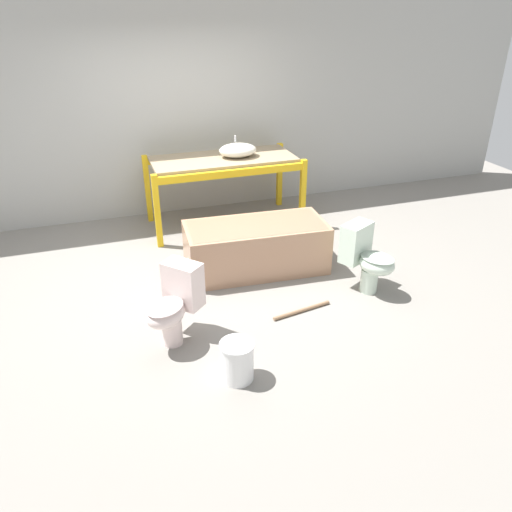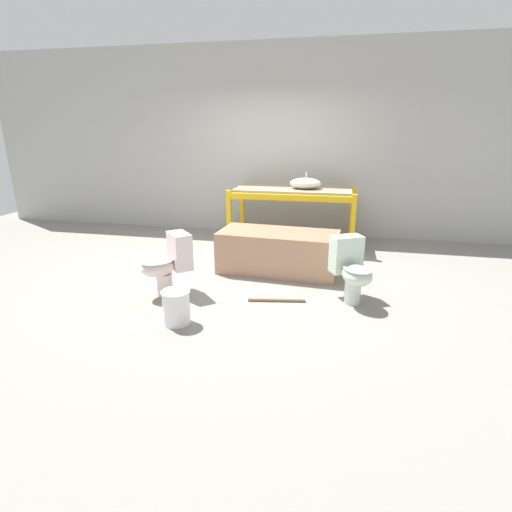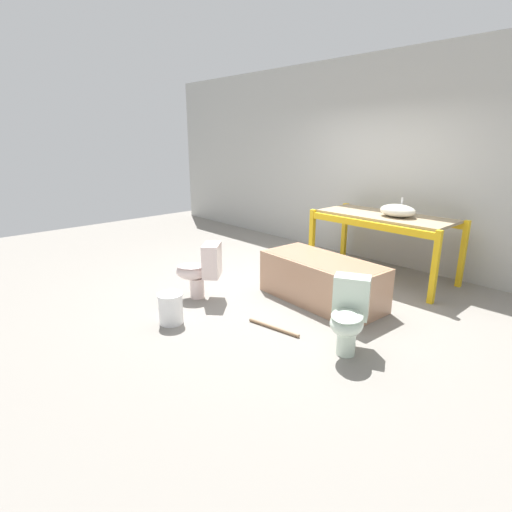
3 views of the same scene
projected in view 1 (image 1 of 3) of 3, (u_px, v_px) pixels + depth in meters
The scene contains 9 objects.
ground_plane at pixel (212, 272), 5.62m from camera, with size 12.00×12.00×0.00m, color gray.
warehouse_wall_rear at pixel (170, 96), 6.56m from camera, with size 10.80×0.08×3.20m.
shelving_rack at pixel (223, 167), 6.47m from camera, with size 1.97×0.92×0.92m.
sink_basin at pixel (238, 150), 6.41m from camera, with size 0.49×0.37×0.25m.
bathtub_main at pixel (256, 244), 5.54m from camera, with size 1.59×0.80×0.55m.
toilet_near at pixel (367, 256), 5.11m from camera, with size 0.54×0.64×0.71m.
toilet_far at pixel (174, 303), 4.32m from camera, with size 0.63×0.61×0.71m.
bucket_white at pixel (237, 360), 3.96m from camera, with size 0.28×0.28×0.34m.
loose_pipe at pixel (302, 310), 4.89m from camera, with size 0.63×0.14×0.04m.
Camera 1 is at (-1.11, -4.81, 2.73)m, focal length 35.00 mm.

